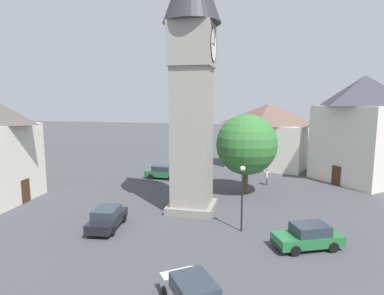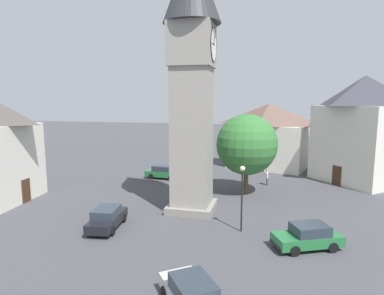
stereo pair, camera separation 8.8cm
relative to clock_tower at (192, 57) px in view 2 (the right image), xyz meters
name	(u,v)px [view 2 (the right image)]	position (x,y,z in m)	size (l,w,h in m)	color
ground_plane	(192,210)	(0.00, 0.00, -12.35)	(200.00, 200.00, 0.00)	#424247
clock_tower	(192,57)	(0.00, 0.00, 0.00)	(4.49, 4.49, 21.14)	gray
car_blue_kerb	(308,236)	(5.16, 8.53, -11.59)	(3.22, 4.46, 1.53)	#236B38
car_silver_kerb	(107,218)	(5.11, -5.00, -11.59)	(4.31, 2.19, 1.53)	black
car_red_corner	(192,295)	(12.65, 3.00, -11.59)	(4.33, 3.80, 1.53)	silver
car_white_side	(163,172)	(-9.96, -5.81, -11.59)	(2.03, 4.24, 1.53)	#236B38
pedestrian	(267,176)	(-9.66, 6.01, -11.35)	(0.56, 0.24, 1.69)	#2D3351
tree	(247,145)	(-5.88, 4.00, -7.52)	(5.86, 5.86, 7.78)	brown
building_shop_left	(268,135)	(-19.35, 5.97, -7.96)	(9.25, 11.70, 8.61)	silver
building_corner_back	(362,128)	(-13.73, 16.04, -6.37)	(11.42, 11.32, 11.73)	silver
lamp_post	(242,188)	(3.48, 4.34, -9.21)	(0.36, 0.36, 4.64)	black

